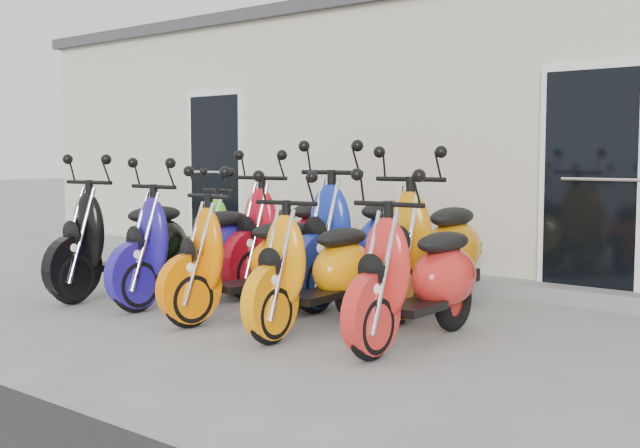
% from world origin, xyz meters
% --- Properties ---
extents(ground, '(80.00, 80.00, 0.00)m').
position_xyz_m(ground, '(0.00, 0.00, 0.00)').
color(ground, gray).
rests_on(ground, ground).
extents(building, '(14.00, 6.00, 3.20)m').
position_xyz_m(building, '(0.00, 5.20, 1.60)').
color(building, beige).
rests_on(building, ground).
extents(roof_cap, '(14.20, 6.20, 0.16)m').
position_xyz_m(roof_cap, '(0.00, 5.20, 3.28)').
color(roof_cap, '#3F3F42').
rests_on(roof_cap, building).
extents(front_step, '(14.00, 0.40, 0.15)m').
position_xyz_m(front_step, '(0.00, 2.02, 0.07)').
color(front_step, gray).
rests_on(front_step, ground).
extents(door_left, '(1.07, 0.08, 2.22)m').
position_xyz_m(door_left, '(-3.20, 2.17, 1.26)').
color(door_left, black).
rests_on(door_left, front_step).
extents(scooter_front_black, '(0.91, 2.02, 1.45)m').
position_xyz_m(scooter_front_black, '(-1.69, -0.49, 0.72)').
color(scooter_front_black, black).
rests_on(scooter_front_black, ground).
extents(scooter_front_blue, '(0.70, 1.92, 1.41)m').
position_xyz_m(scooter_front_blue, '(-0.83, -0.36, 0.71)').
color(scooter_front_blue, '#221695').
rests_on(scooter_front_blue, ground).
extents(scooter_front_orange_a, '(0.87, 1.89, 1.34)m').
position_xyz_m(scooter_front_orange_a, '(0.11, -0.52, 0.67)').
color(scooter_front_orange_a, orange).
rests_on(scooter_front_orange_a, ground).
extents(scooter_front_orange_b, '(0.82, 1.84, 1.32)m').
position_xyz_m(scooter_front_orange_b, '(0.91, -0.53, 0.66)').
color(scooter_front_orange_b, '#FF9508').
rests_on(scooter_front_orange_b, ground).
extents(scooter_front_red, '(0.73, 1.84, 1.34)m').
position_xyz_m(scooter_front_red, '(1.80, -0.41, 0.67)').
color(scooter_front_red, red).
rests_on(scooter_front_red, ground).
extents(scooter_back_green, '(0.86, 1.83, 1.30)m').
position_xyz_m(scooter_back_green, '(-1.33, 0.92, 0.65)').
color(scooter_back_green, '#49CC17').
rests_on(scooter_back_green, ground).
extents(scooter_back_red, '(0.82, 2.05, 1.49)m').
position_xyz_m(scooter_back_red, '(-0.56, 0.79, 0.74)').
color(scooter_back_red, '#B40B1B').
rests_on(scooter_back_red, ground).
extents(scooter_back_blue, '(0.87, 2.17, 1.58)m').
position_xyz_m(scooter_back_blue, '(0.41, 0.73, 0.79)').
color(scooter_back_blue, '#14299C').
rests_on(scooter_back_blue, ground).
extents(scooter_back_yellow, '(1.00, 2.13, 1.52)m').
position_xyz_m(scooter_back_yellow, '(1.20, 0.77, 0.76)').
color(scooter_back_yellow, orange).
rests_on(scooter_back_yellow, ground).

